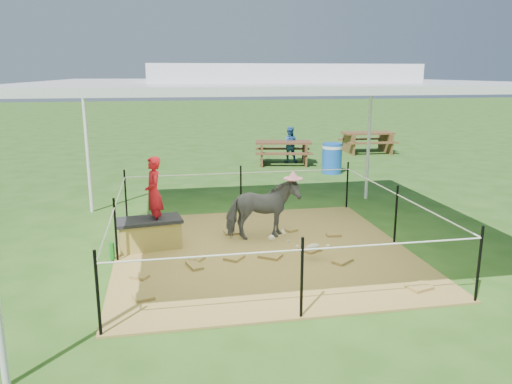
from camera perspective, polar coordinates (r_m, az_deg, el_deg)
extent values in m
plane|color=#2D5919|center=(8.03, 0.79, -6.89)|extent=(90.00, 90.00, 0.00)
cube|color=brown|center=(8.03, 0.79, -6.79)|extent=(4.60, 4.60, 0.03)
cylinder|color=silver|center=(10.60, -18.73, 4.65)|extent=(0.07, 0.07, 2.60)
cylinder|color=silver|center=(11.41, 12.75, 5.62)|extent=(0.07, 0.07, 2.60)
cube|color=white|center=(7.53, 0.86, 12.29)|extent=(6.30, 6.30, 0.08)
cube|color=white|center=(7.53, 0.86, 13.43)|extent=(3.30, 3.30, 0.22)
cylinder|color=black|center=(9.93, -14.67, -0.34)|extent=(0.04, 0.04, 1.00)
cylinder|color=black|center=(10.01, -1.74, 0.22)|extent=(0.04, 0.04, 1.00)
cylinder|color=black|center=(10.59, 10.38, 0.73)|extent=(0.04, 0.04, 1.00)
cylinder|color=black|center=(7.77, -15.74, -4.24)|extent=(0.04, 0.04, 1.00)
cylinder|color=black|center=(8.59, 15.70, -2.54)|extent=(0.04, 0.04, 1.00)
cylinder|color=black|center=(5.67, -17.63, -11.09)|extent=(0.04, 0.04, 1.00)
cylinder|color=black|center=(5.82, 5.26, -9.84)|extent=(0.04, 0.04, 1.00)
cylinder|color=black|center=(6.76, 24.12, -7.63)|extent=(0.04, 0.04, 1.00)
cylinder|color=white|center=(9.94, -1.75, 2.18)|extent=(4.50, 0.02, 0.02)
cylinder|color=white|center=(5.69, 5.33, -6.60)|extent=(4.50, 0.02, 0.02)
cylinder|color=white|center=(8.50, 15.85, -0.28)|extent=(0.02, 4.50, 0.02)
cylinder|color=white|center=(7.67, -15.90, -1.75)|extent=(0.02, 4.50, 0.02)
cube|color=#AC8E3E|center=(8.27, -12.08, -4.79)|extent=(1.03, 0.63, 0.43)
cube|color=black|center=(8.20, -12.16, -3.19)|extent=(1.10, 0.69, 0.05)
imported|color=red|center=(8.06, -11.64, 0.60)|extent=(0.34, 0.46, 1.16)
cylinder|color=#1B7B22|center=(7.91, -16.12, -6.51)|extent=(0.09, 0.09, 0.27)
imported|color=#47484C|center=(8.44, 0.76, -2.01)|extent=(1.27, 0.70, 1.02)
cylinder|color=pink|center=(8.30, 0.77, 1.88)|extent=(0.32, 0.32, 0.15)
cylinder|color=blue|center=(14.34, 8.68, 3.83)|extent=(0.61, 0.61, 0.86)
cube|color=brown|center=(15.64, 3.13, 4.50)|extent=(1.93, 1.55, 0.72)
cube|color=#56321D|center=(18.32, 12.60, 5.55)|extent=(1.82, 1.35, 0.74)
imported|color=#2E65AD|center=(15.94, 3.84, 5.42)|extent=(0.65, 0.57, 1.14)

